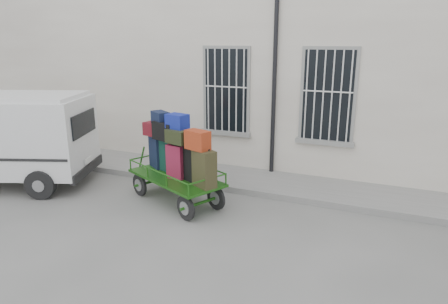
% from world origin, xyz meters
% --- Properties ---
extents(ground, '(80.00, 80.00, 0.00)m').
position_xyz_m(ground, '(0.00, 0.00, 0.00)').
color(ground, slate).
rests_on(ground, ground).
extents(building, '(24.00, 5.15, 6.00)m').
position_xyz_m(building, '(0.00, 5.50, 3.00)').
color(building, beige).
rests_on(building, ground).
extents(sidewalk, '(24.00, 1.70, 0.15)m').
position_xyz_m(sidewalk, '(0.00, 2.20, 0.07)').
color(sidewalk, gray).
rests_on(sidewalk, ground).
extents(luggage_cart, '(2.76, 1.97, 2.03)m').
position_xyz_m(luggage_cart, '(-0.52, 0.40, 1.07)').
color(luggage_cart, black).
rests_on(luggage_cart, ground).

